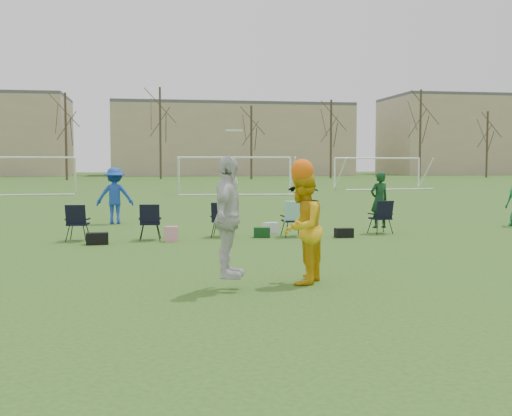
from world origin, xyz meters
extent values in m
plane|color=#2E5219|center=(0.00, 0.00, 0.00)|extent=(260.00, 260.00, 0.00)
imported|color=#163DA9|center=(-2.75, 12.58, 0.95)|extent=(1.24, 0.73, 1.90)
imported|color=black|center=(5.03, 17.91, 0.80)|extent=(1.40, 1.35, 1.59)
imported|color=silver|center=(-0.38, 0.68, 1.19)|extent=(0.82, 1.25, 1.97)
imported|color=gold|center=(0.94, 1.05, 0.96)|extent=(1.09, 1.17, 1.91)
sphere|color=#FA610D|center=(0.94, 1.05, 1.94)|extent=(0.38, 0.38, 0.38)
cylinder|color=white|center=(-0.29, 0.61, 2.58)|extent=(0.27, 0.27, 0.03)
imported|color=#0F3819|center=(5.04, 8.32, 0.97)|extent=(0.68, 0.53, 1.65)
cube|color=black|center=(-2.93, 7.01, 0.15)|extent=(0.57, 0.34, 0.30)
cube|color=pink|center=(-1.06, 7.31, 0.20)|extent=(0.36, 0.23, 0.40)
cube|color=#0F3815|center=(1.46, 7.82, 0.14)|extent=(0.50, 0.36, 0.28)
cube|color=silver|center=(1.89, 8.78, 0.16)|extent=(0.46, 0.35, 0.32)
cylinder|color=white|center=(2.76, 8.22, 0.15)|extent=(0.26, 0.26, 0.30)
cube|color=black|center=(3.69, 7.42, 0.13)|extent=(0.50, 0.26, 0.26)
cube|color=black|center=(-3.49, 7.91, 0.48)|extent=(0.67, 0.67, 0.96)
cube|color=black|center=(-1.60, 7.77, 0.48)|extent=(0.63, 0.63, 0.96)
cube|color=black|center=(0.38, 8.19, 0.48)|extent=(0.72, 0.72, 0.96)
cube|color=black|center=(2.34, 7.92, 0.48)|extent=(0.63, 0.63, 0.96)
cube|color=black|center=(5.04, 8.22, 0.48)|extent=(0.69, 0.69, 0.96)
cylinder|color=white|center=(-6.36, 34.32, 1.20)|extent=(0.12, 0.12, 2.40)
cylinder|color=white|center=(-10.00, 34.00, 2.40)|extent=(7.28, 0.76, 0.12)
cylinder|color=white|center=(0.36, 32.25, 1.20)|extent=(0.12, 0.12, 2.40)
cylinder|color=white|center=(7.64, 31.75, 1.20)|extent=(0.12, 0.12, 2.40)
cylinder|color=white|center=(4.00, 32.00, 2.40)|extent=(7.29, 0.63, 0.12)
cylinder|color=white|center=(12.39, 37.49, 1.20)|extent=(0.12, 0.12, 2.40)
cylinder|color=white|center=(19.61, 38.51, 1.20)|extent=(0.12, 0.12, 2.40)
cylinder|color=white|center=(16.00, 38.00, 2.40)|extent=(7.25, 1.13, 0.12)
cylinder|color=#382B21|center=(-11.00, 68.50, 5.10)|extent=(0.28, 0.28, 10.20)
cylinder|color=#382B21|center=(0.00, 71.50, 5.70)|extent=(0.28, 0.28, 11.40)
cylinder|color=#382B21|center=(11.00, 68.50, 4.50)|extent=(0.28, 0.28, 9.00)
cylinder|color=#382B21|center=(22.00, 71.50, 5.10)|extent=(0.28, 0.28, 10.20)
cylinder|color=#382B21|center=(33.00, 68.50, 5.70)|extent=(0.28, 0.28, 11.40)
cylinder|color=#382B21|center=(44.00, 71.50, 4.50)|extent=(0.28, 0.28, 9.00)
cube|color=tan|center=(12.00, 96.00, 5.50)|extent=(38.00, 16.00, 11.00)
cube|color=tan|center=(55.00, 96.00, 6.50)|extent=(30.00, 16.00, 13.00)
camera|label=1|loc=(-1.66, -9.54, 2.07)|focal=45.00mm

